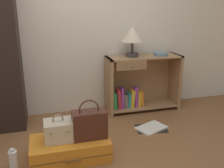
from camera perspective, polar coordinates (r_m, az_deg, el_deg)
The scene contains 9 objects.
back_wall at distance 3.51m, azimuth -8.53°, elevation 14.61°, with size 6.40×0.10×2.60m, color silver.
bookshelf at distance 3.66m, azimuth 6.04°, elevation -0.04°, with size 1.03×0.35×0.77m.
table_lamp at distance 3.47m, azimuth 4.49°, elevation 10.54°, with size 0.28×0.28×0.40m.
bowl at distance 3.63m, azimuth 10.62°, elevation 6.54°, with size 0.19×0.19×0.04m, color slate.
suitcase_large at distance 2.63m, azimuth -9.19°, elevation -13.78°, with size 0.76×0.44×0.20m.
train_case at distance 2.55m, azimuth -11.66°, elevation -9.94°, with size 0.27×0.23×0.26m.
handbag at distance 2.52m, azimuth -4.98°, elevation -8.76°, with size 0.33×0.17×0.39m.
bottle at distance 2.63m, azimuth -20.91°, elevation -15.16°, with size 0.08×0.08×0.19m.
open_book_on_floor at distance 3.22m, azimuth 8.64°, elevation -9.54°, with size 0.42×0.35×0.02m.
Camera 1 is at (-0.45, -1.97, 1.44)m, focal length 41.58 mm.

